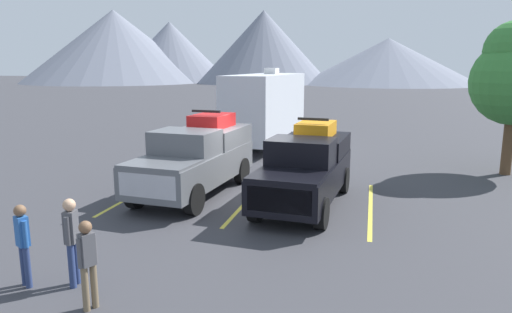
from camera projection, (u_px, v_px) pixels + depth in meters
The scene contains 11 objects.
ground_plane at pixel (253, 195), 15.35m from camera, with size 240.00×240.00×0.00m, color #38383D.
pickup_truck_a at pixel (197, 156), 15.39m from camera, with size 2.63×5.76×2.69m.
pickup_truck_b at pixel (306, 166), 14.19m from camera, with size 2.50×5.63×2.56m.
lot_stripe_a at pixel (140, 192), 15.70m from camera, with size 0.12×5.50×0.01m, color gold.
lot_stripe_b at pixel (248, 199), 14.81m from camera, with size 0.12×5.50×0.01m, color gold.
lot_stripe_c at pixel (370, 208), 13.92m from camera, with size 0.12×5.50×0.01m, color gold.
camper_trailer_a at pixel (265, 106), 23.55m from camera, with size 2.99×8.05×4.00m.
person_a at pixel (23, 240), 8.89m from camera, with size 0.33×0.28×1.64m.
person_b at pixel (88, 259), 8.04m from camera, with size 0.28×0.33×1.63m.
person_c at pixel (72, 236), 8.90m from camera, with size 0.25×0.38×1.75m.
mountain_ridge at pixel (292, 50), 98.05m from camera, with size 142.57×42.03×15.78m.
Camera 1 is at (3.67, -14.34, 4.26)m, focal length 32.74 mm.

